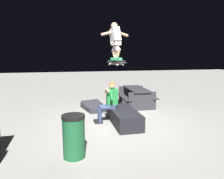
# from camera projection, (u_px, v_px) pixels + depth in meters

# --- Properties ---
(ground_plane) EXTENTS (40.00, 40.00, 0.00)m
(ground_plane) POSITION_uv_depth(u_px,v_px,m) (118.00, 124.00, 6.43)
(ground_plane) COLOR gray
(ledge_box_main) EXTENTS (1.86, 0.74, 0.45)m
(ledge_box_main) POSITION_uv_depth(u_px,v_px,m) (123.00, 116.00, 6.45)
(ledge_box_main) COLOR black
(ledge_box_main) RESTS_ON ground
(person_sitting_on_ledge) EXTENTS (0.59, 0.75, 1.28)m
(person_sitting_on_ledge) POSITION_uv_depth(u_px,v_px,m) (109.00, 100.00, 6.52)
(person_sitting_on_ledge) COLOR #2D3856
(person_sitting_on_ledge) RESTS_ON ground
(skateboard) EXTENTS (1.04, 0.40, 0.17)m
(skateboard) POSITION_uv_depth(u_px,v_px,m) (116.00, 63.00, 6.25)
(skateboard) COLOR black
(skater_airborne) EXTENTS (0.64, 0.88, 1.12)m
(skater_airborne) POSITION_uv_depth(u_px,v_px,m) (115.00, 40.00, 6.18)
(skater_airborne) COLOR #2D9E66
(kicker_ramp) EXTENTS (1.33, 1.05, 0.37)m
(kicker_ramp) POSITION_uv_depth(u_px,v_px,m) (95.00, 108.00, 8.13)
(kicker_ramp) COLOR #28282D
(kicker_ramp) RESTS_ON ground
(picnic_table_back) EXTENTS (1.72, 1.36, 0.75)m
(picnic_table_back) POSITION_uv_depth(u_px,v_px,m) (136.00, 94.00, 8.64)
(picnic_table_back) COLOR #28282D
(picnic_table_back) RESTS_ON ground
(trash_bin) EXTENTS (0.48, 0.48, 0.91)m
(trash_bin) POSITION_uv_depth(u_px,v_px,m) (74.00, 136.00, 4.29)
(trash_bin) COLOR #19512D
(trash_bin) RESTS_ON ground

